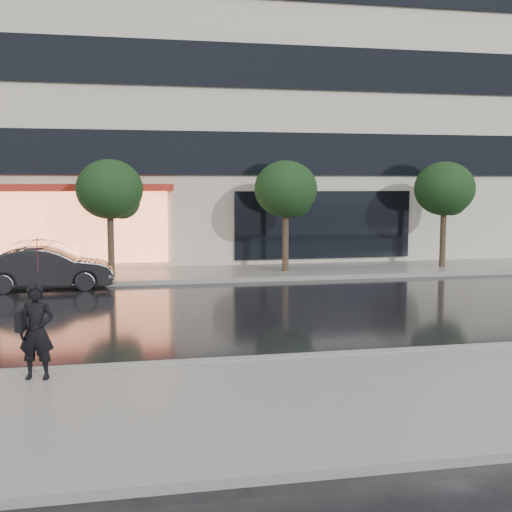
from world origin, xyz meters
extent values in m
plane|color=black|center=(0.00, 0.00, 0.00)|extent=(120.00, 120.00, 0.00)
cube|color=slate|center=(0.00, -3.25, 0.06)|extent=(60.00, 4.50, 0.12)
cube|color=slate|center=(0.00, 10.25, 0.06)|extent=(60.00, 3.50, 0.12)
cube|color=gray|center=(0.00, -1.00, 0.07)|extent=(60.00, 0.25, 0.14)
cube|color=gray|center=(0.00, 8.50, 0.07)|extent=(60.00, 0.25, 0.14)
cube|color=beige|center=(0.00, 18.00, 9.00)|extent=(30.00, 12.00, 18.00)
cube|color=black|center=(0.00, 11.94, 4.30)|extent=(28.00, 0.12, 1.60)
cube|color=black|center=(0.00, 11.94, 7.50)|extent=(28.00, 0.12, 1.60)
cube|color=#FF8C59|center=(-4.00, 11.92, 1.60)|extent=(6.00, 0.10, 2.60)
cube|color=#AD251A|center=(-4.00, 11.59, 3.05)|extent=(6.40, 0.70, 0.25)
cube|color=black|center=(5.00, 11.94, 1.60)|extent=(7.00, 0.10, 2.60)
cylinder|color=#33261C|center=(-3.00, 10.00, 1.10)|extent=(0.22, 0.22, 2.20)
ellipsoid|color=black|center=(-3.00, 10.00, 3.00)|extent=(2.20, 2.20, 1.98)
sphere|color=black|center=(-2.60, 10.20, 2.60)|extent=(1.20, 1.20, 1.20)
cylinder|color=#33261C|center=(3.00, 10.00, 1.10)|extent=(0.22, 0.22, 2.20)
ellipsoid|color=black|center=(3.00, 10.00, 3.00)|extent=(2.20, 2.20, 1.98)
sphere|color=black|center=(3.40, 10.20, 2.60)|extent=(1.20, 1.20, 1.20)
cylinder|color=#33261C|center=(9.00, 10.00, 1.10)|extent=(0.22, 0.22, 2.20)
ellipsoid|color=black|center=(9.00, 10.00, 3.00)|extent=(2.20, 2.20, 1.98)
sphere|color=black|center=(9.40, 10.20, 2.60)|extent=(1.20, 1.20, 1.20)
imported|color=black|center=(-4.84, 8.16, 0.64)|extent=(3.93, 1.45, 1.28)
imported|color=black|center=(-3.86, -1.50, 0.88)|extent=(0.61, 0.46, 1.52)
imported|color=#390A1B|center=(-3.81, -1.51, 1.93)|extent=(1.14, 1.15, 0.89)
cylinder|color=black|center=(-3.81, -1.51, 1.44)|extent=(0.02, 0.02, 0.76)
cube|color=black|center=(-4.08, -1.51, 1.06)|extent=(0.15, 0.30, 0.32)
camera|label=1|loc=(-2.40, -11.83, 3.19)|focal=45.00mm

